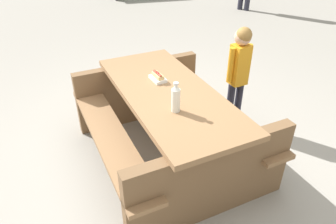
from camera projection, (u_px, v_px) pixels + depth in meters
name	position (u px, v px, depth m)	size (l,w,h in m)	color
ground_plane	(168.00, 156.00, 3.16)	(30.00, 30.00, 0.00)	gray
picnic_table	(168.00, 119.00, 2.92)	(1.93, 1.57, 0.75)	olive
soda_bottle	(176.00, 98.00, 2.41)	(0.07, 0.07, 0.25)	silver
hotdog_tray	(158.00, 77.00, 2.91)	(0.18, 0.12, 0.08)	white
child_in_coat	(239.00, 65.00, 3.28)	(0.18, 0.28, 1.13)	#262633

